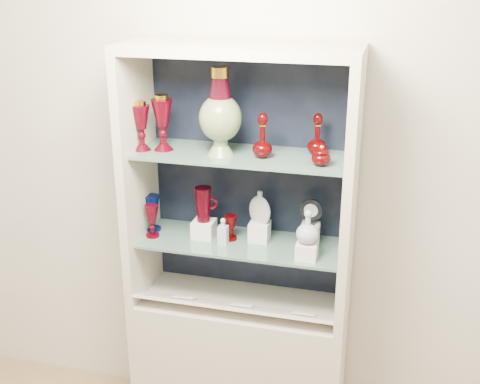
% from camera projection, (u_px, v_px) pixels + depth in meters
% --- Properties ---
extents(wall_back, '(3.50, 0.02, 2.80)m').
position_uv_depth(wall_back, '(252.00, 156.00, 2.82)').
color(wall_back, beige).
rests_on(wall_back, ground).
extents(cabinet_base, '(1.00, 0.40, 0.75)m').
position_uv_depth(cabinet_base, '(240.00, 366.00, 2.98)').
color(cabinet_base, beige).
rests_on(cabinet_base, ground).
extents(cabinet_back_panel, '(0.98, 0.02, 1.15)m').
position_uv_depth(cabinet_back_panel, '(250.00, 173.00, 2.82)').
color(cabinet_back_panel, black).
rests_on(cabinet_back_panel, cabinet_base).
extents(cabinet_side_left, '(0.04, 0.40, 1.15)m').
position_uv_depth(cabinet_side_left, '(139.00, 178.00, 2.76)').
color(cabinet_side_left, beige).
rests_on(cabinet_side_left, cabinet_base).
extents(cabinet_side_right, '(0.04, 0.40, 1.15)m').
position_uv_depth(cabinet_side_right, '(350.00, 196.00, 2.53)').
color(cabinet_side_right, beige).
rests_on(cabinet_side_right, cabinet_base).
extents(cabinet_top_cap, '(1.00, 0.40, 0.04)m').
position_uv_depth(cabinet_top_cap, '(240.00, 49.00, 2.43)').
color(cabinet_top_cap, beige).
rests_on(cabinet_top_cap, cabinet_side_left).
extents(shelf_lower, '(0.92, 0.34, 0.01)m').
position_uv_depth(shelf_lower, '(241.00, 243.00, 2.76)').
color(shelf_lower, slate).
rests_on(shelf_lower, cabinet_side_left).
extents(shelf_upper, '(0.92, 0.34, 0.01)m').
position_uv_depth(shelf_upper, '(241.00, 155.00, 2.61)').
color(shelf_upper, slate).
rests_on(shelf_upper, cabinet_side_left).
extents(label_ledge, '(0.92, 0.17, 0.09)m').
position_uv_depth(label_ledge, '(234.00, 307.00, 2.74)').
color(label_ledge, beige).
rests_on(label_ledge, cabinet_base).
extents(label_card_0, '(0.10, 0.06, 0.03)m').
position_uv_depth(label_card_0, '(304.00, 314.00, 2.66)').
color(label_card_0, white).
rests_on(label_card_0, label_ledge).
extents(label_card_1, '(0.10, 0.06, 0.03)m').
position_uv_depth(label_card_1, '(242.00, 305.00, 2.72)').
color(label_card_1, white).
rests_on(label_card_1, label_ledge).
extents(label_card_2, '(0.10, 0.06, 0.03)m').
position_uv_depth(label_card_2, '(184.00, 297.00, 2.79)').
color(label_card_2, white).
rests_on(label_card_2, label_ledge).
extents(pedestal_lamp_left, '(0.10, 0.10, 0.22)m').
position_uv_depth(pedestal_lamp_left, '(141.00, 126.00, 2.63)').
color(pedestal_lamp_left, '#45020D').
rests_on(pedestal_lamp_left, shelf_upper).
extents(pedestal_lamp_right, '(0.12, 0.12, 0.25)m').
position_uv_depth(pedestal_lamp_right, '(163.00, 123.00, 2.63)').
color(pedestal_lamp_right, '#45020D').
rests_on(pedestal_lamp_right, shelf_upper).
extents(enamel_urn, '(0.21, 0.21, 0.38)m').
position_uv_depth(enamel_urn, '(220.00, 112.00, 2.53)').
color(enamel_urn, '#0C3F1F').
rests_on(enamel_urn, shelf_upper).
extents(ruby_decanter_a, '(0.10, 0.10, 0.22)m').
position_uv_depth(ruby_decanter_a, '(263.00, 133.00, 2.52)').
color(ruby_decanter_a, '#450102').
rests_on(ruby_decanter_a, shelf_upper).
extents(ruby_decanter_b, '(0.10, 0.10, 0.20)m').
position_uv_depth(ruby_decanter_b, '(317.00, 133.00, 2.56)').
color(ruby_decanter_b, '#450102').
rests_on(ruby_decanter_b, shelf_upper).
extents(lidded_bowl, '(0.10, 0.10, 0.09)m').
position_uv_depth(lidded_bowl, '(321.00, 155.00, 2.44)').
color(lidded_bowl, '#450102').
rests_on(lidded_bowl, shelf_upper).
extents(cobalt_goblet, '(0.08, 0.08, 0.18)m').
position_uv_depth(cobalt_goblet, '(153.00, 213.00, 2.85)').
color(cobalt_goblet, '#000B44').
rests_on(cobalt_goblet, shelf_lower).
extents(ruby_goblet_tall, '(0.08, 0.08, 0.16)m').
position_uv_depth(ruby_goblet_tall, '(152.00, 221.00, 2.78)').
color(ruby_goblet_tall, '#45020D').
rests_on(ruby_goblet_tall, shelf_lower).
extents(ruby_goblet_small, '(0.08, 0.08, 0.12)m').
position_uv_depth(ruby_goblet_small, '(231.00, 228.00, 2.76)').
color(ruby_goblet_small, '#450102').
rests_on(ruby_goblet_small, shelf_lower).
extents(riser_ruby_pitcher, '(0.10, 0.10, 0.08)m').
position_uv_depth(riser_ruby_pitcher, '(204.00, 229.00, 2.80)').
color(riser_ruby_pitcher, silver).
rests_on(riser_ruby_pitcher, shelf_lower).
extents(ruby_pitcher, '(0.13, 0.08, 0.16)m').
position_uv_depth(ruby_pitcher, '(203.00, 204.00, 2.75)').
color(ruby_pitcher, '#45020D').
rests_on(ruby_pitcher, riser_ruby_pitcher).
extents(clear_square_bottle, '(0.04, 0.04, 0.13)m').
position_uv_depth(clear_square_bottle, '(223.00, 231.00, 2.72)').
color(clear_square_bottle, '#A3AEBB').
rests_on(clear_square_bottle, shelf_lower).
extents(riser_flat_flask, '(0.09, 0.09, 0.09)m').
position_uv_depth(riser_flat_flask, '(259.00, 231.00, 2.76)').
color(riser_flat_flask, silver).
rests_on(riser_flat_flask, shelf_lower).
extents(flat_flask, '(0.12, 0.08, 0.16)m').
position_uv_depth(flat_flask, '(260.00, 206.00, 2.71)').
color(flat_flask, '#A8ADBA').
rests_on(flat_flask, riser_flat_flask).
extents(riser_clear_round_decanter, '(0.09, 0.09, 0.07)m').
position_uv_depth(riser_clear_round_decanter, '(307.00, 251.00, 2.59)').
color(riser_clear_round_decanter, silver).
rests_on(riser_clear_round_decanter, shelf_lower).
extents(clear_round_decanter, '(0.13, 0.13, 0.15)m').
position_uv_depth(clear_round_decanter, '(308.00, 227.00, 2.55)').
color(clear_round_decanter, '#A3AEBB').
rests_on(clear_round_decanter, riser_clear_round_decanter).
extents(riser_cameo_medallion, '(0.08, 0.08, 0.10)m').
position_uv_depth(riser_cameo_medallion, '(310.00, 234.00, 2.72)').
color(riser_cameo_medallion, silver).
rests_on(riser_cameo_medallion, shelf_lower).
extents(cameo_medallion, '(0.11, 0.04, 0.12)m').
position_uv_depth(cameo_medallion, '(311.00, 211.00, 2.68)').
color(cameo_medallion, black).
rests_on(cameo_medallion, riser_cameo_medallion).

